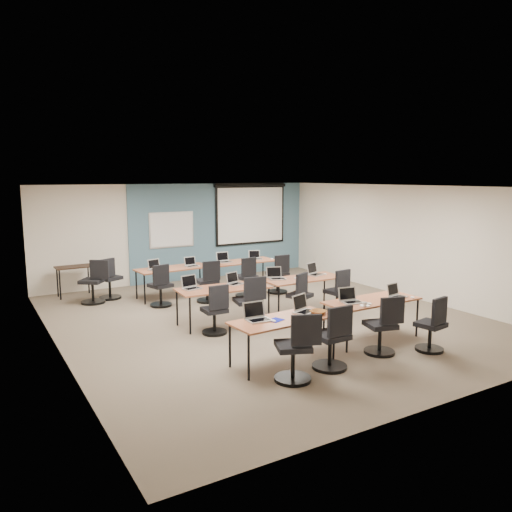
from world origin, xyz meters
TOP-DOWN VIEW (x-y plane):
  - floor at (0.00, 0.00)m, footprint 8.00×9.00m
  - ceiling at (0.00, 0.00)m, footprint 8.00×9.00m
  - wall_back at (0.00, 4.50)m, footprint 8.00×0.04m
  - wall_front at (0.00, -4.50)m, footprint 8.00×0.04m
  - wall_left at (-4.00, 0.00)m, footprint 0.04×9.00m
  - wall_right at (4.00, 0.00)m, footprint 0.04×9.00m
  - blue_accent_panel at (1.25, 4.47)m, footprint 5.50×0.04m
  - whiteboard at (-0.30, 4.43)m, footprint 1.28×0.03m
  - projector_screen at (2.20, 4.41)m, footprint 2.40×0.10m
  - training_table_front_left at (-1.08, -2.27)m, footprint 1.68×0.70m
  - training_table_front_right at (0.95, -2.09)m, footprint 1.78×0.74m
  - training_table_mid_left at (-0.88, 0.15)m, footprint 1.84×0.77m
  - training_table_mid_right at (1.03, 0.11)m, footprint 1.79×0.75m
  - training_table_back_left at (-0.94, 2.69)m, footprint 1.78×0.74m
  - training_table_back_right at (0.94, 2.68)m, footprint 1.77×0.74m
  - laptop_0 at (-1.46, -2.13)m, footprint 0.36×0.31m
  - mouse_0 at (-1.29, -2.33)m, footprint 0.07×0.10m
  - task_chair_0 at (-1.29, -2.94)m, footprint 0.57×0.54m
  - laptop_1 at (-0.57, -2.11)m, footprint 0.36×0.31m
  - mouse_1 at (-0.32, -2.33)m, footprint 0.09×0.11m
  - task_chair_1 at (-0.56, -2.85)m, footprint 0.54×0.54m
  - laptop_2 at (0.50, -2.03)m, footprint 0.34×0.29m
  - mouse_2 at (0.69, -2.30)m, footprint 0.06×0.10m
  - task_chair_2 at (0.58, -2.75)m, footprint 0.51×0.51m
  - laptop_3 at (1.47, -2.16)m, footprint 0.31×0.27m
  - mouse_3 at (1.67, -2.37)m, footprint 0.06×0.09m
  - task_chair_3 at (1.38, -3.09)m, footprint 0.47×0.47m
  - laptop_4 at (-1.48, 0.38)m, footprint 0.34×0.29m
  - mouse_4 at (-1.15, 0.17)m, footprint 0.06×0.09m
  - task_chair_4 at (-1.33, -0.41)m, footprint 0.47×0.47m
  - laptop_5 at (-0.56, 0.31)m, footprint 0.31×0.27m
  - mouse_5 at (-0.40, 0.08)m, footprint 0.08×0.11m
  - task_chair_5 at (-0.58, -0.36)m, footprint 0.54×0.54m
  - laptop_6 at (0.47, 0.32)m, footprint 0.34×0.29m
  - mouse_6 at (0.83, 0.09)m, footprint 0.07×0.11m
  - task_chair_6 at (0.64, -0.34)m, footprint 0.52×0.49m
  - laptop_7 at (1.45, 0.26)m, footprint 0.35×0.30m
  - mouse_7 at (1.67, 0.16)m, footprint 0.07×0.10m
  - task_chair_7 at (1.53, -0.49)m, footprint 0.50×0.50m
  - laptop_8 at (-1.42, 2.63)m, footprint 0.33×0.28m
  - mouse_8 at (-1.27, 2.56)m, footprint 0.08×0.10m
  - task_chair_8 at (-1.52, 2.02)m, footprint 0.50×0.50m
  - laptop_9 at (-0.50, 2.63)m, footprint 0.30×0.26m
  - mouse_9 at (-0.35, 2.54)m, footprint 0.08×0.10m
  - task_chair_9 at (-0.43, 1.83)m, footprint 0.51×0.51m
  - laptop_10 at (0.47, 2.78)m, footprint 0.34×0.29m
  - mouse_10 at (0.79, 2.44)m, footprint 0.06×0.09m
  - task_chair_10 at (0.58, 1.81)m, footprint 0.51×0.51m
  - laptop_11 at (1.39, 2.74)m, footprint 0.30×0.26m
  - mouse_11 at (1.75, 2.52)m, footprint 0.07×0.11m
  - task_chair_11 at (1.48, 1.77)m, footprint 0.51×0.51m
  - blue_mousepad at (-1.22, -2.29)m, footprint 0.27×0.25m
  - snack_bowl at (-0.45, -2.35)m, footprint 0.37×0.37m
  - snack_plate at (0.55, -2.34)m, footprint 0.21×0.21m
  - coffee_cup at (0.50, -2.39)m, footprint 0.06×0.06m
  - utility_table at (-3.00, 4.00)m, footprint 0.85×0.47m
  - spare_chair_a at (-2.34, 3.30)m, footprint 0.56×0.52m
  - spare_chair_b at (-2.73, 3.07)m, footprint 0.63×0.55m

SIDE VIEW (x-z plane):
  - floor at x=0.00m, z-range -0.01..0.01m
  - task_chair_4 at x=-1.33m, z-range -0.09..0.87m
  - task_chair_3 at x=1.38m, z-range -0.09..0.87m
  - task_chair_6 at x=0.64m, z-range -0.09..0.89m
  - task_chair_7 at x=1.53m, z-range -0.09..0.89m
  - task_chair_8 at x=-1.52m, z-range -0.09..0.89m
  - task_chair_11 at x=1.48m, z-range -0.09..0.90m
  - task_chair_2 at x=0.58m, z-range -0.09..0.90m
  - task_chair_9 at x=-0.43m, z-range -0.09..0.90m
  - task_chair_10 at x=0.58m, z-range -0.09..0.90m
  - spare_chair_a at x=-2.34m, z-range -0.09..0.92m
  - task_chair_0 at x=-1.29m, z-range -0.09..0.93m
  - task_chair_1 at x=-0.56m, z-range -0.09..0.93m
  - task_chair_5 at x=-0.58m, z-range -0.09..0.93m
  - spare_chair_b at x=-2.73m, z-range -0.09..0.94m
  - utility_table at x=-3.00m, z-range 0.27..1.02m
  - training_table_front_left at x=-1.08m, z-range 0.32..1.05m
  - training_table_back_right at x=0.94m, z-range 0.32..1.05m
  - training_table_back_left at x=-0.94m, z-range 0.32..1.05m
  - training_table_front_right at x=0.95m, z-range 0.32..1.05m
  - training_table_mid_right at x=1.03m, z-range 0.32..1.05m
  - training_table_mid_left at x=-0.88m, z-range 0.32..1.05m
  - blue_mousepad at x=-1.22m, z-range 0.73..0.74m
  - snack_plate at x=0.55m, z-range 0.73..0.74m
  - mouse_3 at x=1.67m, z-range 0.73..0.76m
  - mouse_7 at x=1.67m, z-range 0.73..0.76m
  - mouse_10 at x=0.79m, z-range 0.73..0.76m
  - mouse_8 at x=-1.27m, z-range 0.73..0.76m
  - mouse_4 at x=-1.15m, z-range 0.73..0.76m
  - mouse_9 at x=-0.35m, z-range 0.73..0.76m
  - mouse_0 at x=-1.29m, z-range 0.73..0.76m
  - mouse_1 at x=-0.32m, z-range 0.72..0.76m
  - mouse_2 at x=0.69m, z-range 0.72..0.76m
  - mouse_6 at x=0.83m, z-range 0.72..0.76m
  - mouse_5 at x=-0.40m, z-range 0.72..0.76m
  - mouse_11 at x=1.75m, z-range 0.72..0.76m
  - snack_bowl at x=-0.45m, z-range 0.73..0.80m
  - coffee_cup at x=0.50m, z-range 0.74..0.80m
  - laptop_9 at x=-0.50m, z-range 0.67..0.90m
  - laptop_11 at x=1.39m, z-range 0.67..0.90m
  - laptop_5 at x=-0.56m, z-range 0.67..0.91m
  - laptop_3 at x=1.47m, z-range 0.67..0.91m
  - laptop_8 at x=-1.42m, z-range 0.67..0.92m
  - laptop_6 at x=0.47m, z-range 0.67..0.92m
  - laptop_10 at x=0.47m, z-range 0.67..0.92m
  - laptop_2 at x=0.50m, z-range 0.67..0.92m
  - laptop_4 at x=-1.48m, z-range 0.66..0.92m
  - laptop_7 at x=1.45m, z-range 0.66..0.93m
  - laptop_1 at x=-0.57m, z-range 0.66..0.93m
  - laptop_0 at x=-1.46m, z-range 0.66..0.93m
  - wall_back at x=0.00m, z-range 0.00..2.70m
  - wall_front at x=0.00m, z-range 0.00..2.70m
  - wall_left at x=-4.00m, z-range 0.00..2.70m
  - wall_right at x=4.00m, z-range 0.00..2.70m
  - blue_accent_panel at x=1.25m, z-range 0.00..2.70m
  - whiteboard at x=-0.30m, z-range 0.96..1.94m
  - projector_screen at x=2.20m, z-range 0.98..2.80m
  - ceiling at x=0.00m, z-range 2.69..2.71m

